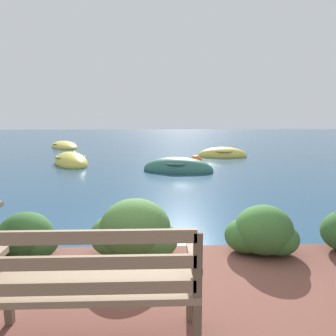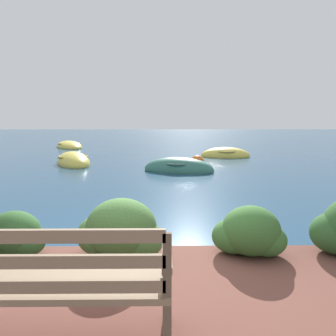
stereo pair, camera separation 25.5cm
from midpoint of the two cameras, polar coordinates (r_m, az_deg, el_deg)
The scene contains 10 objects.
ground_plane at distance 4.41m, azimuth -4.63°, elevation -16.03°, with size 80.00×80.00×0.00m.
park_bench at distance 2.54m, azimuth -14.57°, elevation -18.51°, with size 1.52×0.48×0.93m.
hedge_clump_left at distance 4.33m, azimuth -23.77°, elevation -10.80°, with size 0.79×0.57×0.53m.
hedge_clump_centre at distance 3.92m, azimuth -6.42°, elevation -11.00°, with size 1.03×0.74×0.70m.
hedge_clump_right at distance 4.13m, azimuth 15.77°, elevation -10.93°, with size 0.88×0.63×0.60m.
rowboat_nearest at distance 11.02m, azimuth 2.53°, elevation -0.23°, with size 2.57×1.62×0.84m.
rowboat_mid at distance 13.22m, azimuth -15.62°, elevation 1.01°, with size 2.18×2.85×0.82m.
rowboat_far at distance 15.13m, azimuth 10.46°, elevation 2.18°, with size 2.27×1.25×0.77m.
rowboat_outer at distance 20.20m, azimuth -16.48°, elevation 3.65°, with size 2.64×3.41×0.65m.
mooring_buoy at distance 12.67m, azimuth 5.71°, elevation 1.06°, with size 0.58×0.58×0.53m.
Camera 2 is at (0.42, -3.98, 1.87)m, focal length 35.00 mm.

